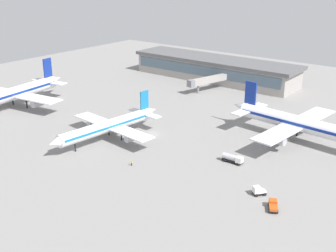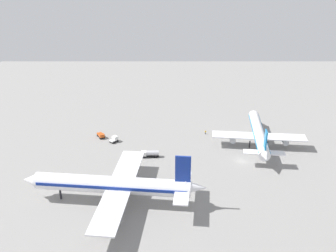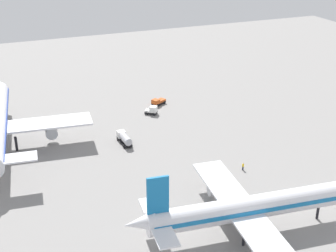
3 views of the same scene
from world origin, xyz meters
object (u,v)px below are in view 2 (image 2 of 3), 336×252
Objects in this scene: baggage_tug at (114,139)px; fuel_truck at (150,154)px; airplane_at_gate at (114,185)px; pushback_tractor at (101,135)px; airplane_taxiing at (258,134)px; ground_crew_worker at (205,132)px.

fuel_truck reaches higher than baggage_tug.
airplane_at_gate reaches higher than pushback_tractor.
pushback_tractor is at bearing 89.57° from airplane_taxiing.
baggage_tug is at bearing 92.99° from airplane_taxiing.
fuel_truck is 1.34× the size of pushback_tractor.
baggage_tug is 7.13m from pushback_tractor.
airplane_at_gate reaches higher than ground_crew_worker.
ground_crew_worker is at bearing -140.34° from fuel_truck.
fuel_truck is 26.36m from pushback_tractor.
baggage_tug is 0.59× the size of fuel_truck.
fuel_truck is (14.68, -12.47, 0.23)m from baggage_tug.
baggage_tug is at bearing -81.55° from ground_crew_worker.
baggage_tug is at bearing -42.59° from fuel_truck.
airplane_taxiing is (50.47, 37.62, -1.15)m from airplane_at_gate.
ground_crew_worker is (31.16, 47.73, -5.20)m from airplane_at_gate.
airplane_at_gate is at bearing 69.61° from fuel_truck.
airplane_at_gate reaches higher than airplane_taxiing.
airplane_taxiing is 56.17m from baggage_tug.
pushback_tractor is (-5.89, 4.01, -0.19)m from baggage_tug.
baggage_tug reaches higher than pushback_tractor.
airplane_taxiing reaches higher than fuel_truck.
airplane_at_gate is 57.24m from ground_crew_worker.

